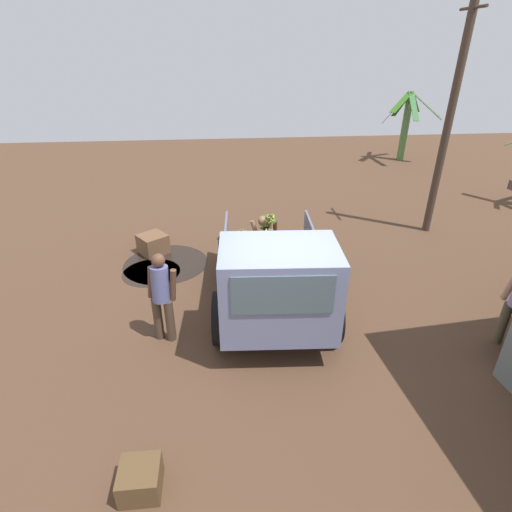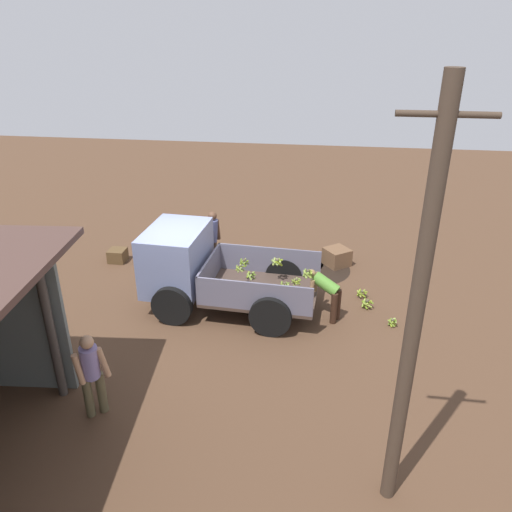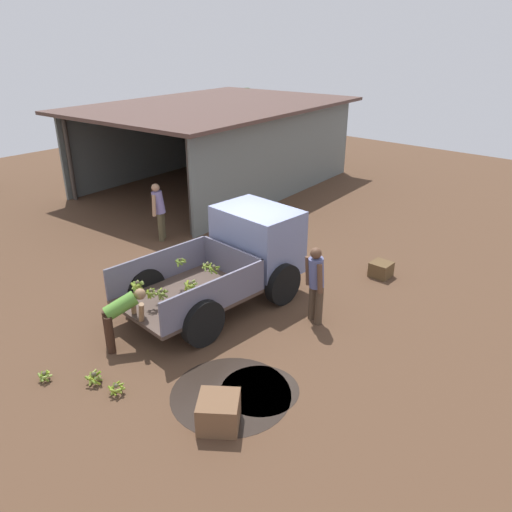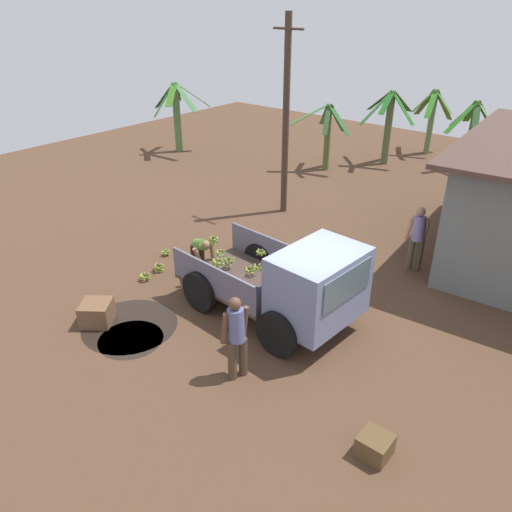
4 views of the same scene
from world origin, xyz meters
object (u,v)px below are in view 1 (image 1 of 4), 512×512
at_px(cargo_truck, 276,283).
at_px(utility_pole, 449,121).
at_px(wooden_crate_0, 153,244).
at_px(person_worker_loading, 267,227).
at_px(wooden_crate_1, 140,479).
at_px(banana_bunch_on_ground_0, 223,235).
at_px(banana_bunch_on_ground_1, 242,233).
at_px(person_foreground_visitor, 161,294).
at_px(banana_bunch_on_ground_2, 265,225).

relative_size(cargo_truck, utility_pole, 0.70).
bearing_deg(utility_pole, cargo_truck, -50.47).
bearing_deg(cargo_truck, wooden_crate_0, -138.68).
distance_m(utility_pole, person_worker_loading, 5.37).
distance_m(person_worker_loading, wooden_crate_1, 6.43).
relative_size(banana_bunch_on_ground_0, wooden_crate_0, 0.45).
bearing_deg(wooden_crate_0, banana_bunch_on_ground_1, 107.07).
relative_size(banana_bunch_on_ground_1, wooden_crate_0, 0.47).
height_order(person_foreground_visitor, banana_bunch_on_ground_1, person_foreground_visitor).
bearing_deg(cargo_truck, banana_bunch_on_ground_1, -171.74).
bearing_deg(banana_bunch_on_ground_2, person_worker_loading, -5.48).
xyz_separation_m(person_foreground_visitor, person_worker_loading, (-3.16, 2.23, -0.22)).
xyz_separation_m(cargo_truck, person_foreground_visitor, (0.02, -1.98, -0.09)).
xyz_separation_m(person_worker_loading, banana_bunch_on_ground_1, (-1.01, -0.57, -0.59)).
height_order(person_worker_loading, banana_bunch_on_ground_2, person_worker_loading).
bearing_deg(wooden_crate_0, utility_pole, 95.11).
relative_size(person_worker_loading, banana_bunch_on_ground_1, 3.95).
distance_m(cargo_truck, banana_bunch_on_ground_2, 4.79).
height_order(utility_pole, banana_bunch_on_ground_1, utility_pole).
height_order(person_worker_loading, wooden_crate_0, person_worker_loading).
bearing_deg(utility_pole, person_foreground_visitor, -59.32).
height_order(person_foreground_visitor, banana_bunch_on_ground_2, person_foreground_visitor).
bearing_deg(banana_bunch_on_ground_0, utility_pole, 90.64).
bearing_deg(utility_pole, wooden_crate_1, -45.07).
relative_size(person_worker_loading, banana_bunch_on_ground_0, 4.09).
xyz_separation_m(banana_bunch_on_ground_2, wooden_crate_1, (7.54, -2.40, 0.08)).
height_order(person_foreground_visitor, person_worker_loading, person_foreground_visitor).
bearing_deg(wooden_crate_0, person_worker_loading, 84.13).
height_order(cargo_truck, person_foreground_visitor, cargo_truck).
distance_m(person_worker_loading, banana_bunch_on_ground_2, 1.66).
distance_m(person_foreground_visitor, wooden_crate_0, 3.59).
bearing_deg(cargo_truck, banana_bunch_on_ground_2, 178.98).
xyz_separation_m(utility_pole, person_foreground_visitor, (4.14, -6.98, -2.08)).
relative_size(utility_pole, banana_bunch_on_ground_0, 20.97).
xyz_separation_m(person_worker_loading, wooden_crate_1, (6.00, -2.25, -0.53)).
xyz_separation_m(banana_bunch_on_ground_2, wooden_crate_0, (1.24, -3.04, 0.14)).
xyz_separation_m(utility_pole, person_worker_loading, (0.98, -4.75, -2.30)).
xyz_separation_m(cargo_truck, utility_pole, (-4.12, 4.99, 1.99)).
distance_m(utility_pole, banana_bunch_on_ground_2, 5.48).
distance_m(person_foreground_visitor, wooden_crate_1, 2.94).
relative_size(person_foreground_visitor, person_worker_loading, 1.46).
distance_m(person_worker_loading, wooden_crate_0, 2.94).
relative_size(banana_bunch_on_ground_2, wooden_crate_1, 0.45).
height_order(utility_pole, person_foreground_visitor, utility_pole).
xyz_separation_m(banana_bunch_on_ground_1, wooden_crate_0, (0.71, -2.32, 0.12)).
bearing_deg(banana_bunch_on_ground_1, person_worker_loading, 29.48).
distance_m(cargo_truck, banana_bunch_on_ground_1, 4.26).
relative_size(cargo_truck, banana_bunch_on_ground_2, 19.37).
distance_m(utility_pole, wooden_crate_1, 10.28).
height_order(person_foreground_visitor, wooden_crate_0, person_foreground_visitor).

